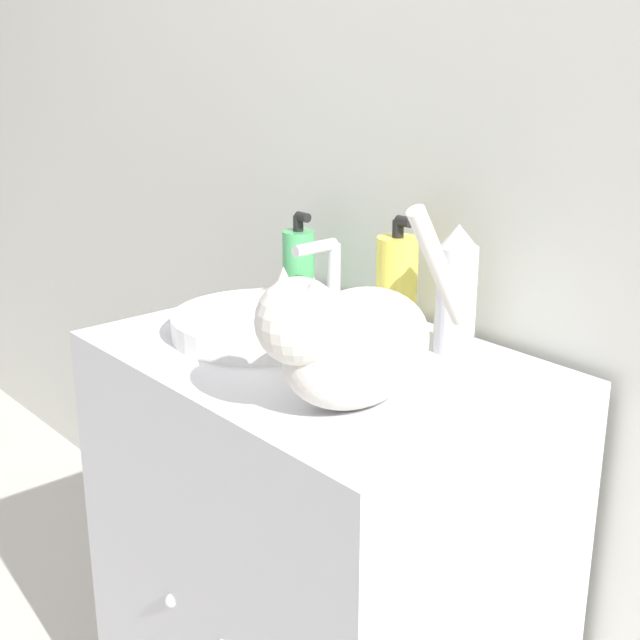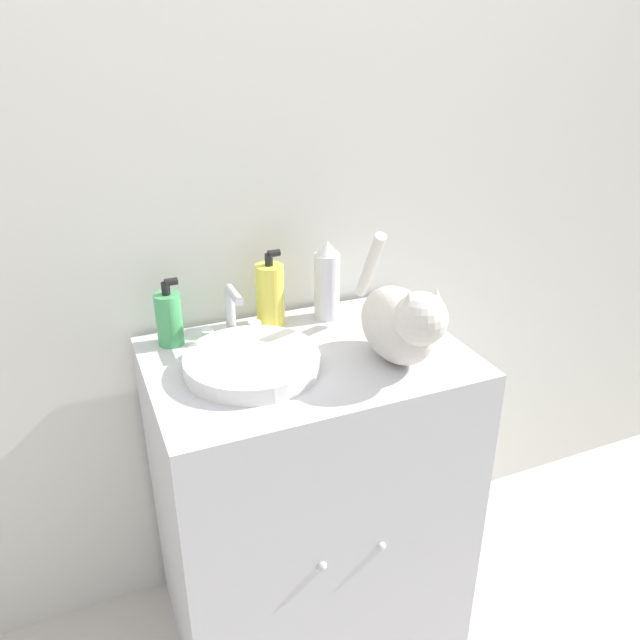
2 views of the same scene
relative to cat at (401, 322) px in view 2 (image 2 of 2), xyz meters
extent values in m
cube|color=silver|center=(-0.18, 0.41, 0.29)|extent=(6.00, 0.05, 2.50)
cube|color=silver|center=(-0.18, 0.11, -0.53)|extent=(0.74, 0.51, 0.86)
sphere|color=silver|center=(-0.26, -0.15, -0.49)|extent=(0.02, 0.02, 0.02)
sphere|color=silver|center=(-0.11, -0.15, -0.49)|extent=(0.02, 0.02, 0.02)
cylinder|color=white|center=(-0.32, 0.09, -0.08)|extent=(0.31, 0.31, 0.04)
cylinder|color=silver|center=(-0.32, 0.26, -0.03)|extent=(0.02, 0.02, 0.14)
cylinder|color=silver|center=(-0.32, 0.22, 0.04)|extent=(0.02, 0.09, 0.02)
cylinder|color=white|center=(-0.38, 0.26, -0.08)|extent=(0.03, 0.03, 0.03)
cylinder|color=white|center=(-0.26, 0.26, -0.08)|extent=(0.03, 0.03, 0.03)
ellipsoid|color=silver|center=(0.00, 0.02, -0.02)|extent=(0.15, 0.24, 0.17)
sphere|color=silver|center=(0.00, -0.08, 0.04)|extent=(0.12, 0.12, 0.12)
cone|color=silver|center=(-0.04, -0.08, 0.09)|extent=(0.04, 0.04, 0.04)
cone|color=silver|center=(0.03, -0.08, 0.09)|extent=(0.04, 0.04, 0.04)
cylinder|color=silver|center=(0.01, 0.17, 0.07)|extent=(0.03, 0.13, 0.19)
cylinder|color=#4CB266|center=(-0.47, 0.29, -0.04)|extent=(0.06, 0.06, 0.13)
cylinder|color=black|center=(-0.47, 0.29, 0.04)|extent=(0.02, 0.02, 0.03)
cylinder|color=black|center=(-0.45, 0.29, 0.06)|extent=(0.03, 0.02, 0.02)
cylinder|color=silver|center=(-0.06, 0.29, -0.01)|extent=(0.07, 0.07, 0.18)
cone|color=white|center=(-0.06, 0.29, 0.09)|extent=(0.06, 0.06, 0.04)
cylinder|color=#EADB4C|center=(-0.21, 0.30, -0.02)|extent=(0.07, 0.07, 0.16)
cylinder|color=black|center=(-0.21, 0.30, 0.08)|extent=(0.02, 0.02, 0.03)
cylinder|color=black|center=(-0.19, 0.30, 0.09)|extent=(0.03, 0.02, 0.02)
camera|label=1|loc=(0.84, -0.77, 0.41)|focal=50.00mm
camera|label=2|loc=(-0.66, -1.09, 0.60)|focal=35.00mm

